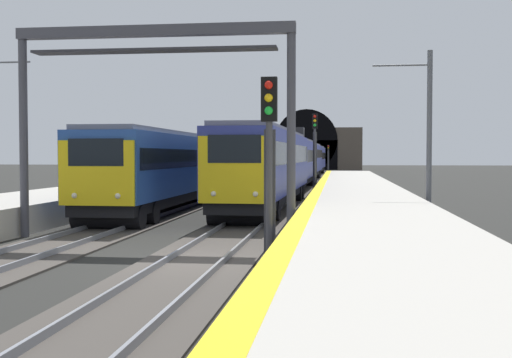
# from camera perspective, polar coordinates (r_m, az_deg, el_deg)

# --- Properties ---
(ground_plane) EXTENTS (320.00, 320.00, 0.00)m
(ground_plane) POSITION_cam_1_polar(r_m,az_deg,el_deg) (16.38, -5.30, -7.51)
(ground_plane) COLOR black
(platform_right) EXTENTS (112.00, 4.64, 1.00)m
(platform_right) POSITION_cam_1_polar(r_m,az_deg,el_deg) (15.95, 11.00, -5.98)
(platform_right) COLOR #ADA89E
(platform_right) RESTS_ON ground_plane
(platform_right_edge_strip) EXTENTS (112.00, 0.50, 0.01)m
(platform_right_edge_strip) POSITION_cam_1_polar(r_m,az_deg,el_deg) (15.89, 3.53, -4.14)
(platform_right_edge_strip) COLOR yellow
(platform_right_edge_strip) RESTS_ON platform_right
(track_main_line) EXTENTS (160.00, 2.94, 0.21)m
(track_main_line) POSITION_cam_1_polar(r_m,az_deg,el_deg) (16.37, -5.30, -7.36)
(track_main_line) COLOR #423D38
(track_main_line) RESTS_ON ground_plane
(track_adjacent_line) EXTENTS (160.00, 3.06, 0.21)m
(track_adjacent_line) POSITION_cam_1_polar(r_m,az_deg,el_deg) (18.03, -20.47, -6.61)
(track_adjacent_line) COLOR #423D38
(track_adjacent_line) RESTS_ON ground_plane
(train_main_approaching) EXTENTS (74.81, 3.14, 4.90)m
(train_main_approaching) POSITION_cam_1_polar(r_m,az_deg,el_deg) (60.21, 3.92, 1.69)
(train_main_approaching) COLOR navy
(train_main_approaching) RESTS_ON ground_plane
(train_adjacent_platform) EXTENTS (56.44, 2.88, 3.83)m
(train_adjacent_platform) POSITION_cam_1_polar(r_m,az_deg,el_deg) (50.39, -2.23, 1.50)
(train_adjacent_platform) COLOR #264C99
(train_adjacent_platform) RESTS_ON ground_plane
(railway_signal_near) EXTENTS (0.39, 0.38, 4.58)m
(railway_signal_near) POSITION_cam_1_polar(r_m,az_deg,el_deg) (15.36, 1.17, 2.37)
(railway_signal_near) COLOR #38383D
(railway_signal_near) RESTS_ON ground_plane
(railway_signal_mid) EXTENTS (0.39, 0.38, 5.61)m
(railway_signal_mid) POSITION_cam_1_polar(r_m,az_deg,el_deg) (45.09, 5.21, 2.93)
(railway_signal_mid) COLOR #38383D
(railway_signal_mid) RESTS_ON ground_plane
(railway_signal_far) EXTENTS (0.39, 0.38, 4.38)m
(railway_signal_far) POSITION_cam_1_polar(r_m,az_deg,el_deg) (105.08, 6.39, 2.05)
(railway_signal_far) COLOR #38383D
(railway_signal_far) RESTS_ON ground_plane
(overhead_signal_gantry) EXTENTS (0.70, 9.17, 6.90)m
(overhead_signal_gantry) POSITION_cam_1_polar(r_m,az_deg,el_deg) (21.31, -9.03, 8.93)
(overhead_signal_gantry) COLOR #3F3F47
(overhead_signal_gantry) RESTS_ON ground_plane
(tunnel_portal) EXTENTS (2.21, 20.56, 11.52)m
(tunnel_portal) POSITION_cam_1_polar(r_m,az_deg,el_deg) (121.26, 4.48, 2.70)
(tunnel_portal) COLOR #51473D
(tunnel_portal) RESTS_ON ground_plane
(catenary_mast_near) EXTENTS (0.22, 2.46, 7.09)m
(catenary_mast_near) POSITION_cam_1_polar(r_m,az_deg,el_deg) (27.95, 14.93, 3.96)
(catenary_mast_near) COLOR #595B60
(catenary_mast_near) RESTS_ON ground_plane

